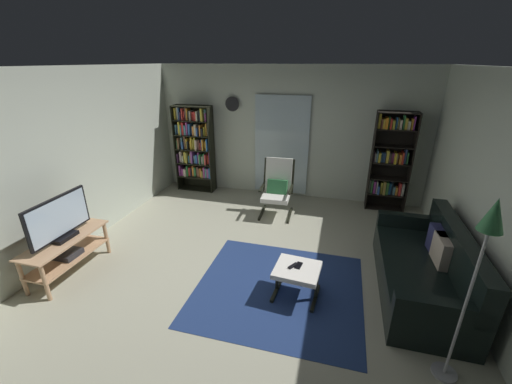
# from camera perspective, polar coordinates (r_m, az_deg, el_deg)

# --- Properties ---
(ground_plane) EXTENTS (7.02, 7.02, 0.00)m
(ground_plane) POSITION_cam_1_polar(r_m,az_deg,el_deg) (4.47, -1.36, -14.15)
(ground_plane) COLOR #A7A58E
(wall_back) EXTENTS (5.60, 0.06, 2.60)m
(wall_back) POSITION_cam_1_polar(r_m,az_deg,el_deg) (6.57, 5.77, 10.34)
(wall_back) COLOR beige
(wall_back) RESTS_ON ground
(wall_left) EXTENTS (0.06, 6.00, 2.60)m
(wall_left) POSITION_cam_1_polar(r_m,az_deg,el_deg) (5.25, -31.15, 4.10)
(wall_left) COLOR beige
(wall_left) RESTS_ON ground
(wall_right) EXTENTS (0.06, 6.00, 2.60)m
(wall_right) POSITION_cam_1_polar(r_m,az_deg,el_deg) (4.06, 38.13, -2.25)
(wall_right) COLOR beige
(wall_right) RESTS_ON ground
(glass_door_panel) EXTENTS (1.10, 0.01, 2.00)m
(glass_door_panel) POSITION_cam_1_polar(r_m,az_deg,el_deg) (6.58, 4.53, 8.17)
(glass_door_panel) COLOR silver
(area_rug) EXTENTS (2.04, 1.89, 0.01)m
(area_rug) POSITION_cam_1_polar(r_m,az_deg,el_deg) (4.21, 4.04, -16.79)
(area_rug) COLOR navy
(area_rug) RESTS_ON ground
(tv_stand) EXTENTS (0.44, 1.16, 0.52)m
(tv_stand) POSITION_cam_1_polar(r_m,az_deg,el_deg) (4.97, -30.59, -8.90)
(tv_stand) COLOR tan
(tv_stand) RESTS_ON ground
(television) EXTENTS (0.20, 0.92, 0.57)m
(television) POSITION_cam_1_polar(r_m,az_deg,el_deg) (4.77, -31.63, -4.23)
(television) COLOR black
(television) RESTS_ON tv_stand
(bookshelf_near_tv) EXTENTS (0.81, 0.30, 1.82)m
(bookshelf_near_tv) POSITION_cam_1_polar(r_m,az_deg,el_deg) (6.98, -10.89, 8.14)
(bookshelf_near_tv) COLOR black
(bookshelf_near_tv) RESTS_ON ground
(bookshelf_near_sofa) EXTENTS (0.70, 0.30, 1.84)m
(bookshelf_near_sofa) POSITION_cam_1_polar(r_m,az_deg,el_deg) (6.40, 22.77, 5.19)
(bookshelf_near_sofa) COLOR black
(bookshelf_near_sofa) RESTS_ON ground
(leather_sofa) EXTENTS (0.87, 1.99, 0.86)m
(leather_sofa) POSITION_cam_1_polar(r_m,az_deg,el_deg) (4.50, 27.96, -12.20)
(leather_sofa) COLOR black
(leather_sofa) RESTS_ON ground
(lounge_armchair) EXTENTS (0.59, 0.67, 1.02)m
(lounge_armchair) POSITION_cam_1_polar(r_m,az_deg,el_deg) (5.86, 3.83, 1.08)
(lounge_armchair) COLOR black
(lounge_armchair) RESTS_ON ground
(ottoman) EXTENTS (0.56, 0.52, 0.40)m
(ottoman) POSITION_cam_1_polar(r_m,az_deg,el_deg) (3.95, 7.32, -14.08)
(ottoman) COLOR white
(ottoman) RESTS_ON ground
(tv_remote) EXTENTS (0.11, 0.14, 0.02)m
(tv_remote) POSITION_cam_1_polar(r_m,az_deg,el_deg) (3.92, 6.61, -12.92)
(tv_remote) COLOR black
(tv_remote) RESTS_ON ottoman
(cell_phone) EXTENTS (0.09, 0.15, 0.01)m
(cell_phone) POSITION_cam_1_polar(r_m,az_deg,el_deg) (3.94, 7.60, -12.84)
(cell_phone) COLOR black
(cell_phone) RESTS_ON ottoman
(floor_lamp_by_sofa) EXTENTS (0.22, 0.22, 1.76)m
(floor_lamp_by_sofa) POSITION_cam_1_polar(r_m,az_deg,el_deg) (2.98, 35.71, -7.24)
(floor_lamp_by_sofa) COLOR #A5A5AD
(floor_lamp_by_sofa) RESTS_ON ground
(wall_clock) EXTENTS (0.29, 0.03, 0.29)m
(wall_clock) POSITION_cam_1_polar(r_m,az_deg,el_deg) (6.68, -4.24, 15.39)
(wall_clock) COLOR silver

